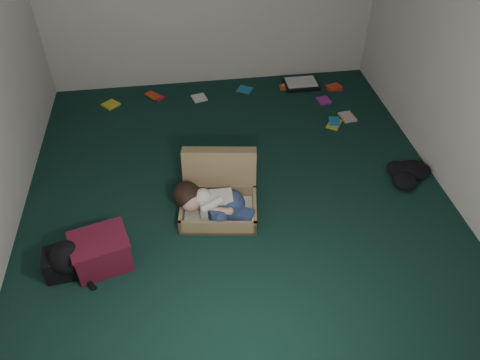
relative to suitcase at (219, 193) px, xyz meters
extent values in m
plane|color=#0F2C25|center=(0.18, 0.08, -0.15)|extent=(4.50, 4.50, 0.00)
plane|color=silver|center=(0.18, -2.17, 1.15)|extent=(4.50, 0.00, 4.50)
plane|color=silver|center=(2.18, 0.08, 1.15)|extent=(0.00, 4.50, 4.50)
cube|color=#947B51|center=(-0.02, -0.14, -0.07)|extent=(0.75, 0.59, 0.16)
cube|color=silver|center=(-0.02, -0.14, -0.11)|extent=(0.68, 0.52, 0.02)
cube|color=#947B51|center=(0.03, 0.18, 0.09)|extent=(0.71, 0.31, 0.50)
cube|color=white|center=(-0.04, -0.15, 0.02)|extent=(0.29, 0.17, 0.21)
sphere|color=tan|center=(-0.26, -0.15, 0.07)|extent=(0.19, 0.19, 0.19)
ellipsoid|color=black|center=(-0.29, -0.09, 0.11)|extent=(0.25, 0.26, 0.21)
ellipsoid|color=navy|center=(0.10, -0.16, 0.02)|extent=(0.22, 0.26, 0.21)
cube|color=navy|center=(0.01, -0.26, 0.01)|extent=(0.28, 0.18, 0.14)
cube|color=navy|center=(0.15, -0.29, -0.02)|extent=(0.26, 0.21, 0.11)
sphere|color=white|center=(0.25, -0.28, -0.04)|extent=(0.11, 0.11, 0.11)
sphere|color=white|center=(0.24, -0.34, -0.05)|extent=(0.10, 0.10, 0.10)
cylinder|color=tan|center=(-0.01, -0.28, 0.06)|extent=(0.18, 0.08, 0.06)
cube|color=#5B1226|center=(-1.02, -0.55, -0.01)|extent=(0.50, 0.43, 0.28)
cube|color=#5B1226|center=(-1.02, -0.55, 0.15)|extent=(0.52, 0.46, 0.02)
cube|color=black|center=(1.29, 2.03, -0.12)|extent=(0.43, 0.32, 0.05)
cube|color=white|center=(1.29, 2.03, -0.09)|extent=(0.39, 0.28, 0.01)
cube|color=yellow|center=(-1.11, 1.91, -0.14)|extent=(0.19, 0.14, 0.02)
cube|color=red|center=(-0.58, 2.03, -0.14)|extent=(0.24, 0.23, 0.02)
cube|color=white|center=(-0.04, 1.91, -0.14)|extent=(0.19, 0.22, 0.02)
cube|color=teal|center=(0.56, 2.03, -0.14)|extent=(0.20, 0.23, 0.02)
cube|color=#C63D17|center=(1.09, 2.01, -0.14)|extent=(0.24, 0.22, 0.02)
cube|color=green|center=(1.31, 2.03, -0.14)|extent=(0.20, 0.16, 0.02)
cube|color=#962592|center=(1.47, 1.62, -0.14)|extent=(0.24, 0.23, 0.02)
cube|color=beige|center=(1.65, 1.23, -0.14)|extent=(0.18, 0.21, 0.02)
cube|color=yellow|center=(1.46, 1.12, -0.14)|extent=(0.21, 0.23, 0.02)
cube|color=red|center=(1.69, 1.91, -0.14)|extent=(0.23, 0.21, 0.02)
camera|label=1|loc=(-0.26, -3.13, 2.93)|focal=35.00mm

